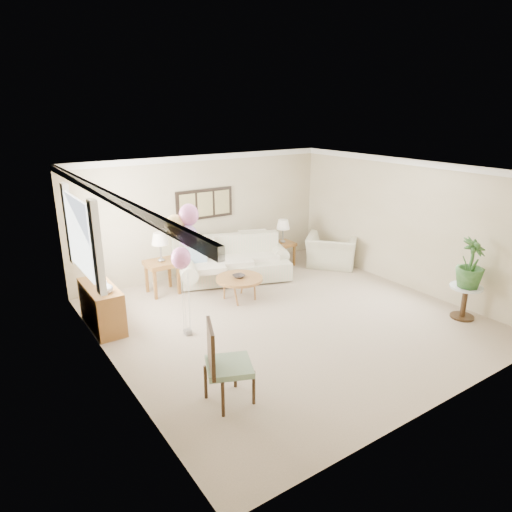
# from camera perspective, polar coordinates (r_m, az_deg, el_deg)

# --- Properties ---
(ground_plane) EXTENTS (6.00, 6.00, 0.00)m
(ground_plane) POSITION_cam_1_polar(r_m,az_deg,el_deg) (8.13, 3.85, -7.85)
(ground_plane) COLOR tan
(room_shell) EXTENTS (6.04, 6.04, 2.60)m
(room_shell) POSITION_cam_1_polar(r_m,az_deg,el_deg) (7.56, 3.02, 3.34)
(room_shell) COLOR beige
(room_shell) RESTS_ON ground
(wall_art_triptych) EXTENTS (1.35, 0.06, 0.65)m
(wall_art_triptych) POSITION_cam_1_polar(r_m,az_deg,el_deg) (10.01, -6.42, 6.48)
(wall_art_triptych) COLOR black
(wall_art_triptych) RESTS_ON ground
(sofa) EXTENTS (2.83, 1.66, 0.94)m
(sofa) POSITION_cam_1_polar(r_m,az_deg,el_deg) (9.80, -2.87, -0.86)
(sofa) COLOR beige
(sofa) RESTS_ON ground
(end_table_left) EXTENTS (0.61, 0.56, 0.67)m
(end_table_left) POSITION_cam_1_polar(r_m,az_deg,el_deg) (9.18, -11.70, -1.30)
(end_table_left) COLOR brown
(end_table_left) RESTS_ON ground
(end_table_right) EXTENTS (0.51, 0.46, 0.55)m
(end_table_right) POSITION_cam_1_polar(r_m,az_deg,el_deg) (10.66, 3.35, 1.24)
(end_table_right) COLOR brown
(end_table_right) RESTS_ON ground
(lamp_left) EXTENTS (0.33, 0.33, 0.59)m
(lamp_left) POSITION_cam_1_polar(r_m,az_deg,el_deg) (9.01, -11.92, 2.03)
(lamp_left) COLOR gray
(lamp_left) RESTS_ON end_table_left
(lamp_right) EXTENTS (0.31, 0.31, 0.55)m
(lamp_right) POSITION_cam_1_polar(r_m,az_deg,el_deg) (10.52, 3.40, 3.88)
(lamp_right) COLOR gray
(lamp_right) RESTS_ON end_table_right
(coffee_table) EXTENTS (0.90, 0.90, 0.46)m
(coffee_table) POSITION_cam_1_polar(r_m,az_deg,el_deg) (8.73, -2.10, -2.92)
(coffee_table) COLOR olive
(coffee_table) RESTS_ON ground
(decor_bowl) EXTENTS (0.24, 0.24, 0.06)m
(decor_bowl) POSITION_cam_1_polar(r_m,az_deg,el_deg) (8.70, -2.17, -2.55)
(decor_bowl) COLOR #2F2826
(decor_bowl) RESTS_ON coffee_table
(armchair) EXTENTS (1.47, 1.48, 0.73)m
(armchair) POSITION_cam_1_polar(r_m,az_deg,el_deg) (10.75, 9.42, 0.61)
(armchair) COLOR beige
(armchair) RESTS_ON ground
(side_table) EXTENTS (0.55, 0.55, 0.60)m
(side_table) POSITION_cam_1_polar(r_m,az_deg,el_deg) (8.77, 24.70, -4.34)
(side_table) COLOR silver
(side_table) RESTS_ON ground
(potted_plant) EXTENTS (0.53, 0.53, 0.86)m
(potted_plant) POSITION_cam_1_polar(r_m,az_deg,el_deg) (8.55, 25.29, -0.85)
(potted_plant) COLOR #1F4C17
(potted_plant) RESTS_ON side_table
(accent_chair) EXTENTS (0.72, 0.72, 1.13)m
(accent_chair) POSITION_cam_1_polar(r_m,az_deg,el_deg) (5.74, -4.14, -13.09)
(accent_chair) COLOR gray
(accent_chair) RESTS_ON ground
(credenza) EXTENTS (0.46, 1.20, 0.74)m
(credenza) POSITION_cam_1_polar(r_m,az_deg,el_deg) (8.11, -18.71, -6.02)
(credenza) COLOR brown
(credenza) RESTS_ON ground
(vase_white) EXTENTS (0.24, 0.24, 0.21)m
(vase_white) POSITION_cam_1_polar(r_m,az_deg,el_deg) (7.62, -18.19, -3.67)
(vase_white) COLOR silver
(vase_white) RESTS_ON credenza
(vase_sage) EXTENTS (0.21, 0.21, 0.18)m
(vase_sage) POSITION_cam_1_polar(r_m,az_deg,el_deg) (8.18, -19.41, -2.38)
(vase_sage) COLOR #B3BBA4
(vase_sage) RESTS_ON credenza
(balloon_cluster) EXTENTS (0.54, 0.54, 2.16)m
(balloon_cluster) POSITION_cam_1_polar(r_m,az_deg,el_deg) (7.07, -9.09, 2.68)
(balloon_cluster) COLOR gray
(balloon_cluster) RESTS_ON ground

